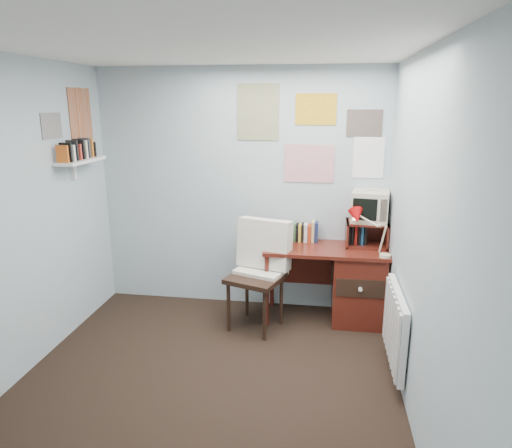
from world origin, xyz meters
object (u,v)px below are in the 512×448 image
at_px(radiator, 396,327).
at_px(tv_riser, 366,234).
at_px(desk_chair, 255,278).
at_px(crt_tv, 370,205).
at_px(wall_shelf, 80,161).
at_px(desk, 352,282).
at_px(desk_lamp, 387,238).

bearing_deg(radiator, tv_riser, 99.28).
height_order(desk_chair, tv_riser, desk_chair).
relative_size(tv_riser, crt_tv, 1.15).
height_order(crt_tv, wall_shelf, wall_shelf).
relative_size(desk, radiator, 1.50).
bearing_deg(tv_riser, wall_shelf, -169.68).
height_order(desk, desk_lamp, desk_lamp).
distance_m(desk_chair, crt_tv, 1.33).
xyz_separation_m(desk, desk_chair, (-0.93, -0.30, 0.11)).
bearing_deg(crt_tv, desk_lamp, -61.69).
distance_m(tv_riser, wall_shelf, 2.83).
distance_m(desk, radiator, 0.97).
bearing_deg(crt_tv, wall_shelf, -161.17).
distance_m(tv_riser, crt_tv, 0.29).
height_order(desk, wall_shelf, wall_shelf).
xyz_separation_m(desk, desk_lamp, (0.27, -0.22, 0.54)).
distance_m(desk_lamp, radiator, 0.89).
xyz_separation_m(desk_chair, radiator, (1.22, -0.62, -0.09)).
xyz_separation_m(tv_riser, crt_tv, (0.02, 0.02, 0.29)).
xyz_separation_m(desk_lamp, radiator, (0.02, -0.71, -0.53)).
bearing_deg(radiator, desk_lamp, 91.61).
height_order(desk_lamp, wall_shelf, wall_shelf).
bearing_deg(crt_tv, desk_chair, -149.78).
distance_m(desk, tv_riser, 0.51).
bearing_deg(crt_tv, tv_riser, -129.21).
relative_size(desk_lamp, crt_tv, 1.09).
xyz_separation_m(radiator, wall_shelf, (-2.86, 0.55, 1.20)).
relative_size(crt_tv, wall_shelf, 0.56).
bearing_deg(desk_chair, radiator, -7.70).
distance_m(desk_lamp, wall_shelf, 2.92).
bearing_deg(desk_lamp, desk, 158.76).
bearing_deg(wall_shelf, desk_chair, 2.62).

